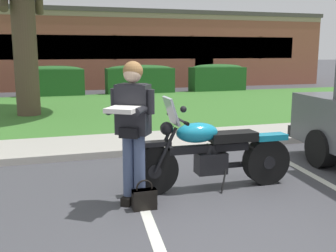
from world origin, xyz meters
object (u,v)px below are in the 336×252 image
(hedge_center_right, at_px, (140,79))
(rider_person, at_px, (133,122))
(motorcycle, at_px, (218,153))
(hedge_right, at_px, (217,77))
(brick_building, at_px, (102,49))
(handbag, at_px, (144,197))
(hedge_center_left, at_px, (53,81))

(hedge_center_right, bearing_deg, rider_person, -103.57)
(motorcycle, xyz_separation_m, hedge_center_right, (1.77, 12.04, 0.16))
(motorcycle, xyz_separation_m, rider_person, (-1.20, -0.24, 0.52))
(hedge_center_right, relative_size, hedge_right, 1.16)
(motorcycle, xyz_separation_m, brick_building, (1.13, 18.75, 1.42))
(hedge_right, bearing_deg, motorcycle, -114.01)
(motorcycle, xyz_separation_m, handbag, (-1.11, -0.43, -0.34))
(handbag, height_order, hedge_right, hedge_right)
(hedge_center_left, distance_m, brick_building, 7.43)
(hedge_center_right, height_order, hedge_right, same)
(rider_person, bearing_deg, hedge_center_left, 92.95)
(rider_person, bearing_deg, handbag, -66.69)
(motorcycle, bearing_deg, hedge_right, 65.99)
(hedge_center_right, height_order, brick_building, brick_building)
(motorcycle, xyz_separation_m, hedge_center_left, (-1.83, 12.04, 0.16))
(hedge_center_left, relative_size, hedge_right, 0.99)
(motorcycle, height_order, brick_building, brick_building)
(motorcycle, height_order, hedge_right, motorcycle)
(hedge_center_left, bearing_deg, hedge_right, 0.00)
(hedge_right, relative_size, brick_building, 0.11)
(rider_person, relative_size, hedge_center_left, 0.70)
(motorcycle, height_order, hedge_center_right, motorcycle)
(hedge_center_right, distance_m, hedge_right, 3.60)
(hedge_center_left, distance_m, hedge_right, 7.19)
(hedge_center_left, bearing_deg, brick_building, 66.22)
(motorcycle, bearing_deg, hedge_center_left, 98.63)
(motorcycle, distance_m, rider_person, 1.32)
(handbag, xyz_separation_m, hedge_center_right, (2.88, 12.47, 0.51))
(brick_building, bearing_deg, rider_person, -96.97)
(hedge_center_right, distance_m, brick_building, 6.85)
(hedge_right, bearing_deg, handbag, -117.44)
(hedge_right, distance_m, brick_building, 8.03)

